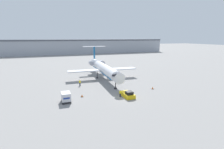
# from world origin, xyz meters

# --- Properties ---
(ground_plane) EXTENTS (600.00, 600.00, 0.00)m
(ground_plane) POSITION_xyz_m (0.00, 0.00, 0.00)
(ground_plane) COLOR gray
(terminal_building) EXTENTS (180.00, 16.80, 12.38)m
(terminal_building) POSITION_xyz_m (0.00, 120.00, 6.22)
(terminal_building) COLOR #9EA3AD
(terminal_building) RESTS_ON ground
(airplane_main) EXTENTS (24.12, 32.63, 10.46)m
(airplane_main) POSITION_xyz_m (0.96, 20.69, 3.72)
(airplane_main) COLOR white
(airplane_main) RESTS_ON ground
(pushback_tug) EXTENTS (2.19, 4.57, 1.64)m
(pushback_tug) POSITION_xyz_m (0.47, 0.31, 0.59)
(pushback_tug) COLOR yellow
(pushback_tug) RESTS_ON ground
(luggage_cart) EXTENTS (1.91, 2.85, 2.19)m
(luggage_cart) POSITION_xyz_m (-13.81, 2.01, 1.10)
(luggage_cart) COLOR #232326
(luggage_cart) RESTS_ON ground
(worker_near_tug) EXTENTS (0.40, 0.26, 1.82)m
(worker_near_tug) POSITION_xyz_m (-1.25, 0.75, 0.96)
(worker_near_tug) COLOR #232838
(worker_near_tug) RESTS_ON ground
(worker_by_wing) EXTENTS (0.40, 0.26, 1.82)m
(worker_by_wing) POSITION_xyz_m (-8.43, 14.25, 0.96)
(worker_by_wing) COLOR #232838
(worker_by_wing) RESTS_ON ground
(traffic_cone_left) EXTENTS (0.65, 0.65, 0.60)m
(traffic_cone_left) POSITION_xyz_m (-9.83, 4.14, 0.28)
(traffic_cone_left) COLOR black
(traffic_cone_left) RESTS_ON ground
(traffic_cone_right) EXTENTS (0.65, 0.65, 0.67)m
(traffic_cone_right) POSITION_xyz_m (9.83, 3.67, 0.32)
(traffic_cone_right) COLOR black
(traffic_cone_right) RESTS_ON ground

